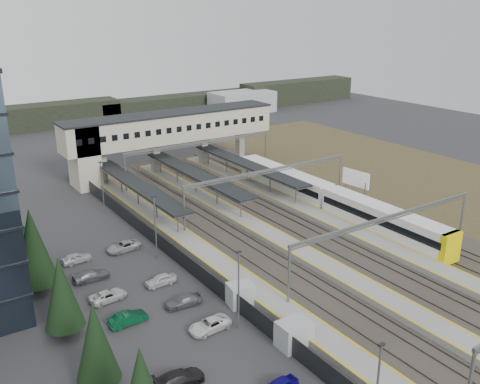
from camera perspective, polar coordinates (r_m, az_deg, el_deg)
ground at (r=62.29m, az=1.94°, el=-8.68°), size 220.00×220.00×0.00m
conifer_row at (r=48.52m, az=-17.23°, el=-11.71°), size 4.42×49.82×9.50m
car_park at (r=51.55m, az=-7.17°, el=-14.49°), size 10.59×44.41×1.27m
lampposts at (r=57.51m, az=-5.29°, el=-6.40°), size 0.50×53.25×8.07m
fence at (r=62.58m, az=-5.64°, el=-7.60°), size 0.08×90.00×2.00m
relay_cabin_near at (r=49.84m, az=5.77°, el=-14.85°), size 3.00×2.21×2.48m
relay_cabin_far at (r=55.70m, az=0.07°, el=-10.88°), size 2.89×2.54×2.35m
rail_corridor at (r=70.90m, az=5.74°, el=-4.93°), size 34.00×90.00×0.92m
canopies at (r=85.52m, az=-4.76°, el=1.93°), size 23.10×30.00×3.28m
footbridge at (r=97.78m, az=-8.78°, el=6.37°), size 40.40×6.40×11.20m
gantries at (r=69.04m, az=8.66°, el=-0.62°), size 28.40×62.28×7.17m
train at (r=80.08m, az=9.58°, el=-0.79°), size 3.04×42.27×3.83m
billboard at (r=87.90m, az=12.24°, el=1.33°), size 0.68×5.30×4.39m
scrub_east at (r=96.36m, az=22.41°, el=0.06°), size 34.00×120.00×0.06m
treeline_far at (r=150.30m, az=-11.39°, el=8.66°), size 170.00×19.00×7.00m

